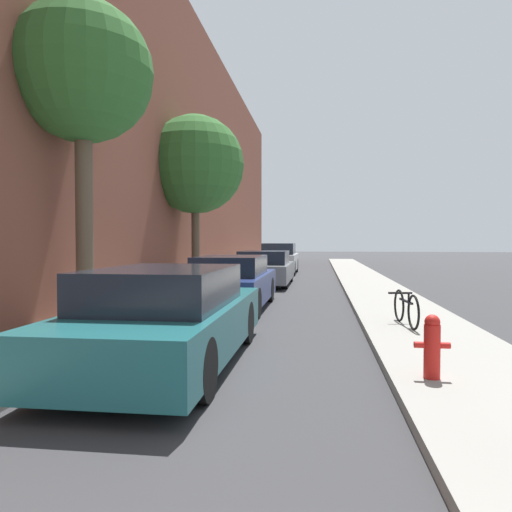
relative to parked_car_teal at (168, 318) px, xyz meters
name	(u,v)px	position (x,y,z in m)	size (l,w,h in m)	color
ground_plane	(285,292)	(0.86, 9.28, -0.62)	(120.00, 120.00, 0.00)	#333335
sidewalk_left	(197,289)	(-2.04, 9.28, -0.56)	(2.00, 52.00, 0.12)	gray
sidewalk_right	(377,291)	(3.76, 9.28, -0.56)	(2.00, 52.00, 0.12)	gray
building_facade_left	(156,126)	(-3.39, 9.28, 4.81)	(0.70, 52.00, 10.87)	brown
parked_car_teal	(168,318)	(0.00, 0.00, 0.00)	(1.79, 4.61, 1.29)	black
parked_car_navy	(232,283)	(-0.11, 5.28, 0.00)	(1.69, 4.58, 1.28)	black
parked_car_grey	(265,268)	(-0.04, 11.63, -0.01)	(1.91, 4.64, 1.27)	black
parked_car_silver	(279,259)	(-0.02, 17.88, 0.11)	(1.73, 4.56, 1.53)	black
street_tree_near	(83,75)	(-2.40, 2.40, 4.09)	(2.60, 2.60, 5.95)	brown
street_tree_far	(195,165)	(-2.26, 9.98, 3.61)	(3.35, 3.35, 5.81)	brown
fire_hydrant	(432,346)	(3.21, -0.62, -0.14)	(0.38, 0.18, 0.71)	red
bicycle	(406,308)	(3.51, 2.75, -0.19)	(0.44, 1.48, 0.61)	black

